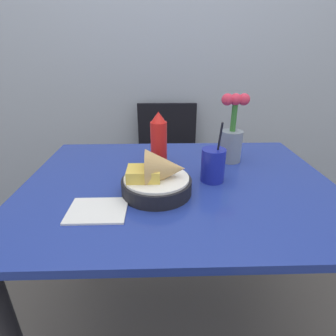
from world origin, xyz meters
TOP-DOWN VIEW (x-y plane):
  - ground_plane at (0.00, 0.00)m, footprint 12.00×12.00m
  - wall_window at (0.00, 1.06)m, footprint 7.00×0.06m
  - dining_table at (0.00, 0.00)m, footprint 1.06×0.80m
  - chair_far_window at (-0.02, 0.86)m, footprint 0.40×0.40m
  - food_basket at (-0.07, -0.08)m, footprint 0.22×0.22m
  - ketchup_bottle at (-0.07, 0.14)m, footprint 0.06×0.06m
  - drink_cup at (0.12, 0.00)m, footprint 0.08×0.08m
  - flower_vase at (0.22, 0.18)m, footprint 0.11×0.09m
  - napkin at (-0.24, -0.18)m, footprint 0.16×0.13m

SIDE VIEW (x-z plane):
  - ground_plane at x=0.00m, z-range 0.00..0.00m
  - chair_far_window at x=-0.02m, z-range 0.09..0.94m
  - dining_table at x=0.00m, z-range 0.27..1.02m
  - napkin at x=-0.24m, z-range 0.76..0.76m
  - food_basket at x=-0.07m, z-range 0.74..0.88m
  - drink_cup at x=0.12m, z-range 0.70..0.92m
  - ketchup_bottle at x=-0.07m, z-range 0.75..0.97m
  - flower_vase at x=0.22m, z-range 0.73..1.00m
  - wall_window at x=0.00m, z-range 0.00..2.60m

